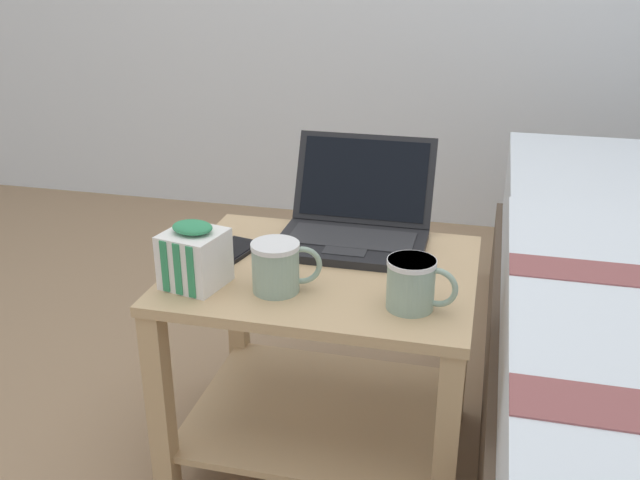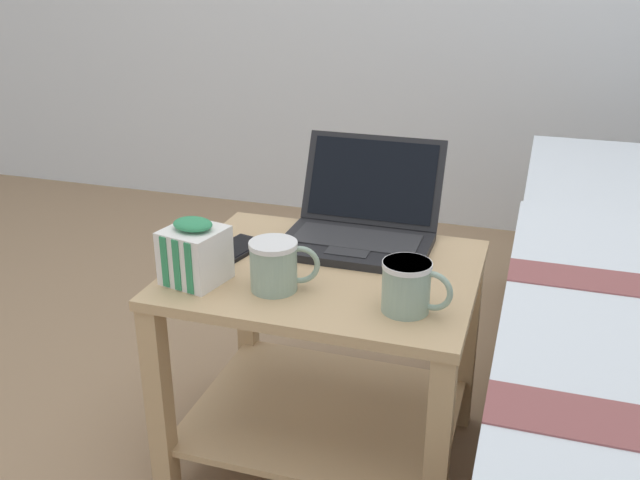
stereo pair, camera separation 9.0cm
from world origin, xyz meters
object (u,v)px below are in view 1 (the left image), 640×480
(mug_front_right, at_px, (277,265))
(snack_bag, at_px, (194,256))
(laptop, at_px, (355,222))
(cell_phone, at_px, (229,252))
(mug_front_left, at_px, (413,282))

(mug_front_right, relative_size, snack_bag, 1.01)
(snack_bag, bearing_deg, laptop, 48.96)
(mug_front_right, distance_m, cell_phone, 0.22)
(cell_phone, bearing_deg, mug_front_left, -19.97)
(snack_bag, bearing_deg, mug_front_left, 0.41)
(mug_front_left, distance_m, mug_front_right, 0.26)
(mug_front_left, height_order, cell_phone, mug_front_left)
(mug_front_right, height_order, cell_phone, mug_front_right)
(mug_front_right, height_order, snack_bag, snack_bag)
(mug_front_left, xyz_separation_m, cell_phone, (-0.42, 0.15, -0.05))
(laptop, height_order, snack_bag, laptop)
(laptop, relative_size, mug_front_right, 2.43)
(mug_front_right, xyz_separation_m, cell_phone, (-0.15, 0.14, -0.05))
(laptop, height_order, mug_front_left, laptop)
(snack_bag, height_order, cell_phone, snack_bag)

